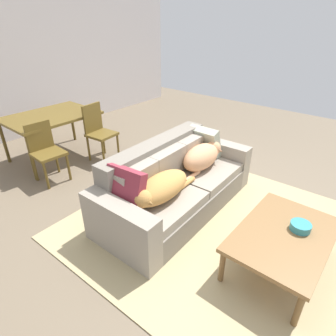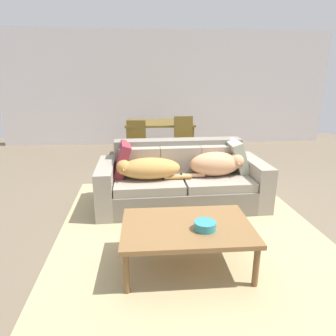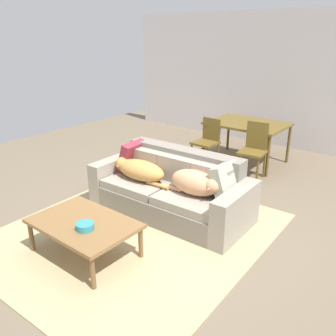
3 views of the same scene
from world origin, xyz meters
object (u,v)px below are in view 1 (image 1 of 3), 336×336
Objects in this scene: dog_on_left_cushion at (161,188)px; throw_pillow_by_right_arm at (204,142)px; dog_on_right_cushion at (202,156)px; bowl_on_coffee_table at (300,227)px; couch at (174,185)px; throw_pillow_by_left_arm at (124,190)px; coffee_table at (284,237)px; dining_chair_near_right at (98,130)px; dining_table at (51,119)px; dining_chair_near_left at (46,149)px.

dog_on_left_cushion is 2.12× the size of throw_pillow_by_right_arm.
dog_on_right_cushion is 4.31× the size of bowl_on_coffee_table.
couch is 4.91× the size of throw_pillow_by_left_arm.
dog_on_right_cushion reaches higher than coffee_table.
coffee_table is at bearing -96.66° from couch.
dog_on_right_cushion is 1.41m from coffee_table.
dining_chair_near_right reaches higher than dog_on_left_cushion.
bowl_on_coffee_table is (-0.42, -1.37, -0.13)m from dog_on_right_cushion.
dining_table is at bearing 111.52° from throw_pillow_by_right_arm.
bowl_on_coffee_table is (0.79, -1.50, -0.18)m from throw_pillow_by_left_arm.
dining_table is at bearing 92.76° from bowl_on_coffee_table.
coffee_table is 0.83× the size of dining_table.
dining_chair_near_left is at bearing 172.84° from dining_chair_near_right.
throw_pillow_by_left_arm is 0.39× the size of coffee_table.
dining_table is 1.60× the size of dining_chair_near_left.
throw_pillow_by_right_arm is 1.72m from coffee_table.
dining_chair_near_left reaches higher than couch.
dining_chair_near_right reaches higher than dining_table.
dog_on_left_cushion is 1.08× the size of dining_chair_near_left.
throw_pillow_by_left_arm is at bearing 114.75° from coffee_table.
throw_pillow_by_left_arm is at bearing 176.04° from couch.
dining_chair_near_right is (0.26, 3.28, 0.08)m from bowl_on_coffee_table.
dining_chair_near_left is 0.91m from dining_chair_near_right.
dining_chair_near_left is (-0.47, -0.59, -0.20)m from dining_table.
dog_on_left_cushion is (-0.43, -0.17, 0.24)m from couch.
throw_pillow_by_left_arm is at bearing -104.09° from dining_table.
dining_table reaches higher than dog_on_left_cushion.
dining_chair_near_right is (0.40, 3.19, 0.15)m from coffee_table.
dining_chair_near_right is (0.28, 1.81, 0.20)m from couch.
throw_pillow_by_right_arm reaches higher than couch.
couch is at bearing -104.58° from dining_chair_near_right.
throw_pillow_by_right_arm is 0.32× the size of dining_table.
couch is 4.98× the size of throw_pillow_by_right_arm.
dog_on_left_cushion is 1.22m from throw_pillow_by_right_arm.
couch is at bearing -174.16° from throw_pillow_by_right_arm.
throw_pillow_by_right_arm is at bearing 64.52° from bowl_on_coffee_table.
dining_table reaches higher than bowl_on_coffee_table.
dining_chair_near_right is at bearing 85.53° from bowl_on_coffee_table.
couch is 1.84m from dining_chair_near_right.
dining_chair_near_left is 0.92× the size of dining_chair_near_right.
dining_chair_near_left reaches higher than throw_pillow_by_right_arm.
dog_on_left_cushion is 2.01m from dining_chair_near_left.
bowl_on_coffee_table is at bearing -109.03° from dog_on_right_cushion.
dining_chair_near_left is at bearing 101.23° from bowl_on_coffee_table.
throw_pillow_by_left_arm is (-1.21, 0.13, 0.04)m from dog_on_right_cushion.
coffee_table is at bearing -89.28° from dining_table.
bowl_on_coffee_table is at bearing -90.92° from couch.
throw_pillow_by_left_arm reaches higher than bowl_on_coffee_table.
throw_pillow_by_left_arm is (-0.77, 0.03, 0.30)m from couch.
throw_pillow_by_right_arm is (0.32, 0.18, 0.04)m from dog_on_right_cushion.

